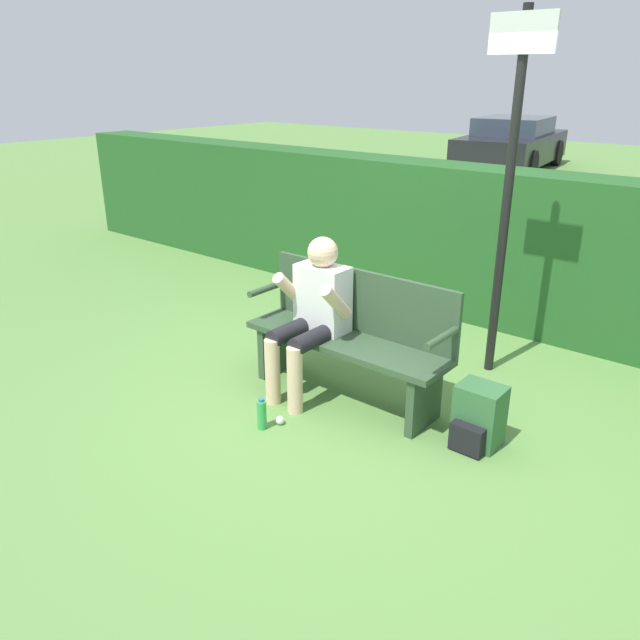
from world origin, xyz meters
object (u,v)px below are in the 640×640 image
Objects in this scene: backpack at (478,417)px; water_bottle at (262,414)px; park_bench at (350,335)px; parked_car at (512,144)px; signpost at (509,176)px; person_seated at (313,309)px.

backpack is 1.42m from water_bottle.
backpack is 1.81× the size of water_bottle.
parked_car is (-3.95, 12.00, 0.14)m from park_bench.
backpack is 0.15× the size of signpost.
backpack is at bearing -1.63° from park_bench.
water_bottle is at bearing -101.54° from park_bench.
signpost reaches higher than backpack.
park_bench is 12.63m from parked_car.
park_bench is 0.36× the size of parked_car.
person_seated is 1.72m from signpost.
water_bottle is at bearing -113.34° from signpost.
park_bench is 0.59× the size of signpost.
backpack reaches higher than water_bottle.
park_bench reaches higher than backpack.
water_bottle is (-1.21, -0.75, -0.09)m from backpack.
person_seated reaches higher than water_bottle.
water_bottle is at bearing -171.13° from parked_car.
person_seated is 0.85m from water_bottle.
person_seated is 1.37m from backpack.
signpost reaches higher than water_bottle.
water_bottle is (-0.16, -0.78, -0.37)m from park_bench.
signpost is 0.61× the size of parked_car.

